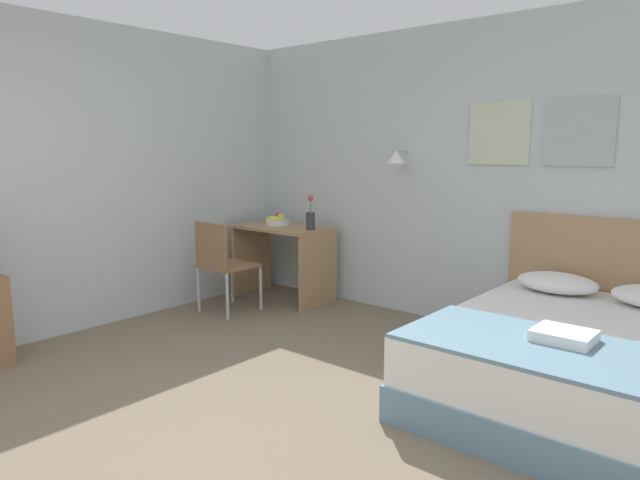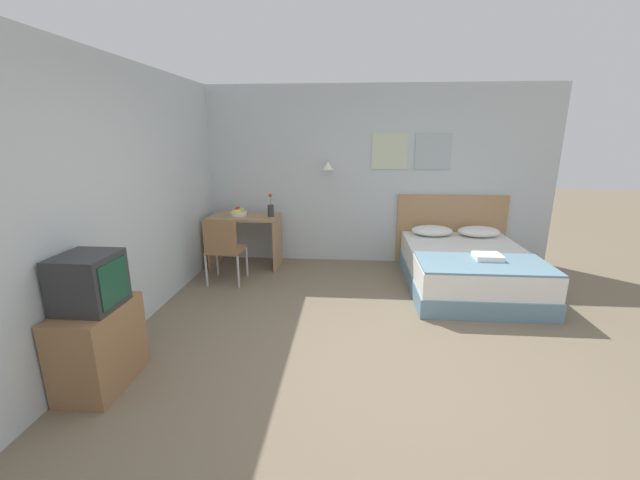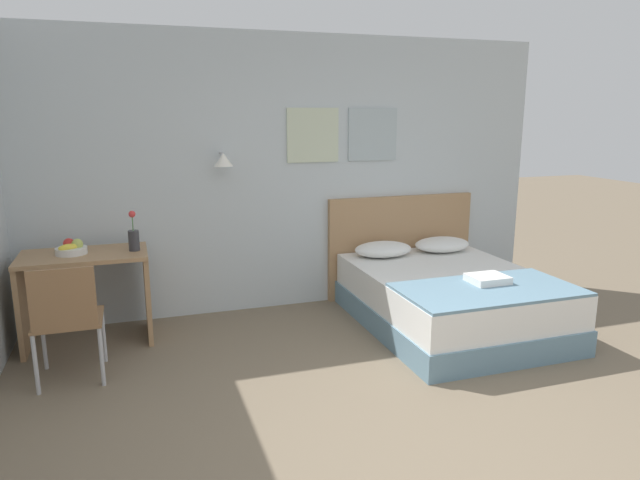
{
  "view_description": "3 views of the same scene",
  "coord_description": "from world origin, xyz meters",
  "px_view_note": "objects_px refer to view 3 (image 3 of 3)",
  "views": [
    {
      "loc": [
        2.33,
        -1.65,
        1.58
      ],
      "look_at": [
        -0.55,
        1.73,
        0.86
      ],
      "focal_mm": 32.0,
      "sensor_mm": 36.0,
      "label": 1
    },
    {
      "loc": [
        -0.2,
        -3.01,
        1.95
      ],
      "look_at": [
        -0.56,
        1.51,
        0.72
      ],
      "focal_mm": 22.0,
      "sensor_mm": 36.0,
      "label": 2
    },
    {
      "loc": [
        -1.36,
        -2.38,
        1.92
      ],
      "look_at": [
        -0.04,
        1.59,
        0.98
      ],
      "focal_mm": 32.0,
      "sensor_mm": 36.0,
      "label": 3
    }
  ],
  "objects_px": {
    "pillow_right": "(442,244)",
    "desk": "(86,283)",
    "flower_vase": "(134,238)",
    "fruit_bowl": "(72,249)",
    "bed": "(449,300)",
    "pillow_left": "(383,249)",
    "throw_blanket": "(488,289)",
    "folded_towel_near_foot": "(488,279)",
    "desk_chair": "(66,314)",
    "headboard": "(401,246)"
  },
  "relations": [
    {
      "from": "pillow_left",
      "to": "desk_chair",
      "type": "xyz_separation_m",
      "value": [
        -2.84,
        -0.87,
        -0.06
      ]
    },
    {
      "from": "headboard",
      "to": "fruit_bowl",
      "type": "bearing_deg",
      "value": -173.46
    },
    {
      "from": "pillow_left",
      "to": "pillow_right",
      "type": "xyz_separation_m",
      "value": [
        0.67,
        0.0,
        0.0
      ]
    },
    {
      "from": "throw_blanket",
      "to": "flower_vase",
      "type": "xyz_separation_m",
      "value": [
        -2.69,
        1.18,
        0.37
      ]
    },
    {
      "from": "pillow_right",
      "to": "folded_towel_near_foot",
      "type": "distance_m",
      "value": 1.19
    },
    {
      "from": "throw_blanket",
      "to": "folded_towel_near_foot",
      "type": "xyz_separation_m",
      "value": [
        0.08,
        0.14,
        0.04
      ]
    },
    {
      "from": "pillow_left",
      "to": "desk",
      "type": "relative_size",
      "value": 0.58
    },
    {
      "from": "bed",
      "to": "desk",
      "type": "xyz_separation_m",
      "value": [
        -3.09,
        0.64,
        0.27
      ]
    },
    {
      "from": "throw_blanket",
      "to": "fruit_bowl",
      "type": "distance_m",
      "value": 3.42
    },
    {
      "from": "bed",
      "to": "flower_vase",
      "type": "relative_size",
      "value": 5.8
    },
    {
      "from": "headboard",
      "to": "desk_chair",
      "type": "height_order",
      "value": "headboard"
    },
    {
      "from": "fruit_bowl",
      "to": "throw_blanket",
      "type": "bearing_deg",
      "value": -21.01
    },
    {
      "from": "pillow_right",
      "to": "fruit_bowl",
      "type": "distance_m",
      "value": 3.52
    },
    {
      "from": "folded_towel_near_foot",
      "to": "desk",
      "type": "distance_m",
      "value": 3.35
    },
    {
      "from": "bed",
      "to": "flower_vase",
      "type": "distance_m",
      "value": 2.83
    },
    {
      "from": "throw_blanket",
      "to": "desk_chair",
      "type": "distance_m",
      "value": 3.2
    },
    {
      "from": "throw_blanket",
      "to": "desk",
      "type": "height_order",
      "value": "desk"
    },
    {
      "from": "headboard",
      "to": "throw_blanket",
      "type": "height_order",
      "value": "headboard"
    },
    {
      "from": "pillow_left",
      "to": "pillow_right",
      "type": "distance_m",
      "value": 0.67
    },
    {
      "from": "flower_vase",
      "to": "bed",
      "type": "bearing_deg",
      "value": -12.87
    },
    {
      "from": "bed",
      "to": "fruit_bowl",
      "type": "distance_m",
      "value": 3.29
    },
    {
      "from": "throw_blanket",
      "to": "folded_towel_near_foot",
      "type": "distance_m",
      "value": 0.17
    },
    {
      "from": "folded_towel_near_foot",
      "to": "flower_vase",
      "type": "xyz_separation_m",
      "value": [
        -2.77,
        1.05,
        0.33
      ]
    },
    {
      "from": "headboard",
      "to": "desk_chair",
      "type": "xyz_separation_m",
      "value": [
        -3.17,
        -1.15,
        -0.01
      ]
    },
    {
      "from": "desk_chair",
      "to": "flower_vase",
      "type": "xyz_separation_m",
      "value": [
        0.49,
        0.75,
        0.37
      ]
    },
    {
      "from": "desk",
      "to": "flower_vase",
      "type": "bearing_deg",
      "value": -3.66
    },
    {
      "from": "bed",
      "to": "pillow_right",
      "type": "bearing_deg",
      "value": 65.51
    },
    {
      "from": "headboard",
      "to": "flower_vase",
      "type": "xyz_separation_m",
      "value": [
        -2.69,
        -0.4,
        0.36
      ]
    },
    {
      "from": "pillow_right",
      "to": "desk",
      "type": "distance_m",
      "value": 3.43
    },
    {
      "from": "pillow_right",
      "to": "desk_chair",
      "type": "bearing_deg",
      "value": -166.14
    },
    {
      "from": "pillow_left",
      "to": "fruit_bowl",
      "type": "relative_size",
      "value": 2.36
    },
    {
      "from": "folded_towel_near_foot",
      "to": "desk_chair",
      "type": "height_order",
      "value": "desk_chair"
    },
    {
      "from": "desk_chair",
      "to": "folded_towel_near_foot",
      "type": "bearing_deg",
      "value": -5.24
    },
    {
      "from": "folded_towel_near_foot",
      "to": "flower_vase",
      "type": "relative_size",
      "value": 0.91
    },
    {
      "from": "headboard",
      "to": "desk_chair",
      "type": "bearing_deg",
      "value": -160.12
    },
    {
      "from": "pillow_left",
      "to": "pillow_right",
      "type": "bearing_deg",
      "value": 0.0
    },
    {
      "from": "desk",
      "to": "pillow_left",
      "type": "bearing_deg",
      "value": 1.91
    },
    {
      "from": "pillow_left",
      "to": "desk_chair",
      "type": "bearing_deg",
      "value": -163.06
    },
    {
      "from": "pillow_right",
      "to": "desk_chair",
      "type": "xyz_separation_m",
      "value": [
        -3.51,
        -0.87,
        -0.06
      ]
    },
    {
      "from": "pillow_left",
      "to": "folded_towel_near_foot",
      "type": "height_order",
      "value": "pillow_left"
    },
    {
      "from": "flower_vase",
      "to": "fruit_bowl",
      "type": "bearing_deg",
      "value": 175.81
    },
    {
      "from": "bed",
      "to": "throw_blanket",
      "type": "height_order",
      "value": "throw_blanket"
    },
    {
      "from": "pillow_left",
      "to": "throw_blanket",
      "type": "relative_size",
      "value": 0.4
    },
    {
      "from": "throw_blanket",
      "to": "headboard",
      "type": "bearing_deg",
      "value": 90.0
    },
    {
      "from": "bed",
      "to": "pillow_left",
      "type": "bearing_deg",
      "value": 114.49
    },
    {
      "from": "throw_blanket",
      "to": "desk",
      "type": "distance_m",
      "value": 3.32
    },
    {
      "from": "pillow_right",
      "to": "folded_towel_near_foot",
      "type": "bearing_deg",
      "value": -102.06
    },
    {
      "from": "pillow_left",
      "to": "desk",
      "type": "xyz_separation_m",
      "value": [
        -2.76,
        -0.09,
        -0.06
      ]
    },
    {
      "from": "fruit_bowl",
      "to": "desk",
      "type": "bearing_deg",
      "value": -6.67
    },
    {
      "from": "bed",
      "to": "pillow_right",
      "type": "height_order",
      "value": "pillow_right"
    }
  ]
}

